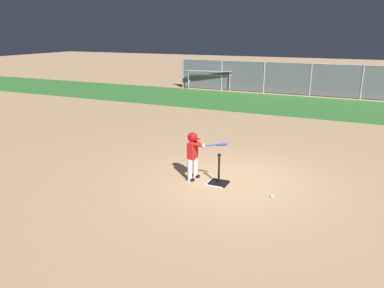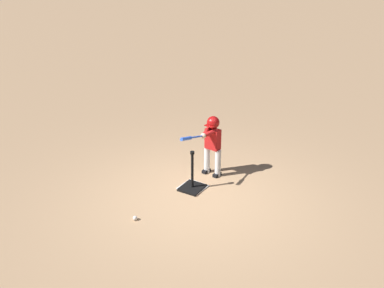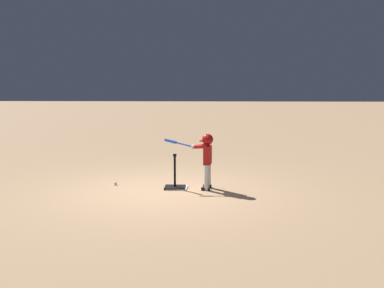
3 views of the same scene
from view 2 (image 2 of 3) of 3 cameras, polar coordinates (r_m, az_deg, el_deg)
ground_plane at (r=7.90m, az=0.78°, el=-6.97°), size 90.00×90.00×0.00m
home_plate at (r=8.23m, az=0.12°, el=-5.50°), size 0.47×0.47×0.02m
batting_tee at (r=8.15m, az=0.04°, el=-5.06°), size 0.44×0.39×0.75m
batter_child at (r=8.37m, az=2.52°, el=0.67°), size 1.05×0.38×1.19m
baseball at (r=7.38m, az=-7.24°, el=-9.31°), size 0.07×0.07×0.07m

